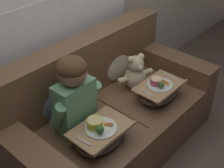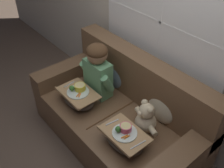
{
  "view_description": "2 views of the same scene",
  "coord_description": "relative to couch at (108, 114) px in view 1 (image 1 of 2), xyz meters",
  "views": [
    {
      "loc": [
        -1.6,
        -1.42,
        2.19
      ],
      "look_at": [
        -0.01,
        0.01,
        0.72
      ],
      "focal_mm": 50.0,
      "sensor_mm": 36.0,
      "label": 1
    },
    {
      "loc": [
        1.54,
        -1.33,
        2.45
      ],
      "look_at": [
        -0.08,
        0.02,
        0.79
      ],
      "focal_mm": 42.0,
      "sensor_mm": 36.0,
      "label": 2
    }
  ],
  "objects": [
    {
      "name": "throw_pillow_behind_teddy",
      "position": [
        0.38,
        0.23,
        0.29
      ],
      "size": [
        0.37,
        0.18,
        0.39
      ],
      "color": "#C1B293",
      "rests_on": "couch"
    },
    {
      "name": "ground_plane",
      "position": [
        0.0,
        -0.07,
        -0.35
      ],
      "size": [
        14.0,
        14.0,
        0.0
      ],
      "primitive_type": "plane",
      "color": "brown"
    },
    {
      "name": "child_figure",
      "position": [
        -0.38,
        -0.01,
        0.47
      ],
      "size": [
        0.46,
        0.23,
        0.65
      ],
      "color": "#66A370",
      "rests_on": "couch"
    },
    {
      "name": "throw_pillow_behind_child",
      "position": [
        -0.38,
        0.23,
        0.29
      ],
      "size": [
        0.38,
        0.18,
        0.4
      ],
      "color": "slate",
      "rests_on": "couch"
    },
    {
      "name": "teddy_bear",
      "position": [
        0.38,
        -0.01,
        0.26
      ],
      "size": [
        0.38,
        0.28,
        0.35
      ],
      "color": "beige",
      "rests_on": "couch"
    },
    {
      "name": "lap_tray_teddy",
      "position": [
        0.38,
        -0.29,
        0.2
      ],
      "size": [
        0.45,
        0.3,
        0.23
      ],
      "color": "#473D33",
      "rests_on": "teddy_bear"
    },
    {
      "name": "couch",
      "position": [
        0.0,
        0.0,
        0.0
      ],
      "size": [
        1.96,
        0.99,
        1.0
      ],
      "color": "brown",
      "rests_on": "ground_plane"
    },
    {
      "name": "lap_tray_child",
      "position": [
        -0.38,
        -0.28,
        0.2
      ],
      "size": [
        0.46,
        0.31,
        0.23
      ],
      "color": "#473D33",
      "rests_on": "child_figure"
    }
  ]
}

